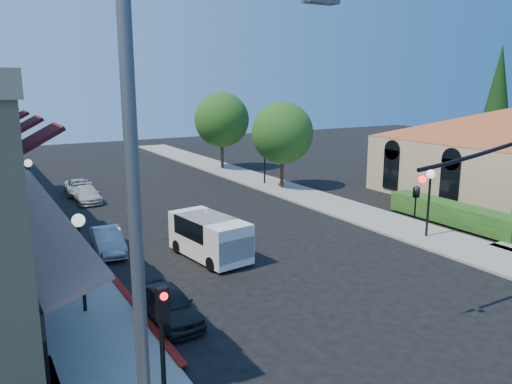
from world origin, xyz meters
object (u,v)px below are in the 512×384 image
street_tree_b (222,120)px  white_van (210,235)px  parked_car_b (108,241)px  lamppost_left_near (80,238)px  lamppost_left_far (29,174)px  parked_car_d (79,187)px  street_tree_a (282,133)px  conifer_far (497,100)px  parked_car_a (169,305)px  parked_car_c (87,194)px  lamppost_right_far (265,150)px  cobra_streetlight (161,258)px  secondary_signal (163,327)px  lamppost_right_near (430,186)px

street_tree_b → white_van: size_ratio=1.56×
parked_car_b → lamppost_left_near: bearing=-105.7°
lamppost_left_far → parked_car_d: 7.20m
street_tree_a → street_tree_b: size_ratio=0.92×
conifer_far → street_tree_a: bearing=168.2°
white_van → parked_car_d: bearing=98.2°
street_tree_a → white_van: street_tree_a is taller
street_tree_b → lamppost_left_near: (-17.30, -24.00, -1.81)m
parked_car_a → parked_car_c: (1.40, 19.00, -0.06)m
street_tree_b → parked_car_a: bearing=-120.0°
lamppost_right_far → white_van: bearing=-129.7°
cobra_streetlight → parked_car_c: size_ratio=2.57×
secondary_signal → parked_car_a: bearing=68.6°
lamppost_left_near → parked_car_b: lamppost_left_near is taller
parked_car_a → lamppost_right_far: bearing=48.7°
cobra_streetlight → lamppost_right_near: 20.44m
lamppost_left_near → lamppost_left_far: same height
lamppost_right_far → secondary_signal: bearing=-126.1°
conifer_far → street_tree_b: size_ratio=1.57×
lamppost_right_near → parked_car_a: lamppost_right_near is taller
street_tree_b → parked_car_a: street_tree_b is taller
parked_car_a → parked_car_d: size_ratio=0.92×
secondary_signal → parked_car_b: secondary_signal is taller
parked_car_d → lamppost_right_near: bearing=-50.7°
lamppost_right_near → lamppost_right_far: 16.00m
parked_car_b → parked_car_c: 11.12m
street_tree_b → lamppost_left_far: size_ratio=1.97×
conifer_far → cobra_streetlight: (-37.15, -20.00, -1.09)m
lamppost_left_near → lamppost_right_far: 23.35m
conifer_far → lamppost_right_far: conifer_far is taller
lamppost_left_far → parked_car_d: bearing=57.3°
lamppost_left_near → parked_car_a: (2.30, -2.00, -2.15)m
secondary_signal → parked_car_d: bearing=83.1°
lamppost_right_far → parked_car_a: 23.34m
conifer_far → parked_car_b: size_ratio=3.10×
lamppost_left_far → parked_car_b: lamppost_left_far is taller
lamppost_right_near → conifer_far: bearing=27.1°
lamppost_right_near → lamppost_left_far: bearing=140.5°
lamppost_right_near → parked_car_d: (-13.30, 19.77, -2.21)m
secondary_signal → parked_car_c: (3.20, 23.59, -1.79)m
street_tree_a → white_van: (-11.16, -11.11, -3.09)m
white_van → parked_car_c: bearing=99.8°
secondary_signal → parked_car_d: (3.20, 26.36, -1.79)m
cobra_streetlight → parked_car_c: bearing=80.9°
white_van → street_tree_a: bearing=44.9°
street_tree_a → parked_car_a: street_tree_a is taller
cobra_streetlight → street_tree_b: bearing=62.2°
parked_car_a → parked_car_c: size_ratio=0.96×
parked_car_c → parked_car_d: bearing=92.0°
parked_car_b → parked_car_d: size_ratio=0.94×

